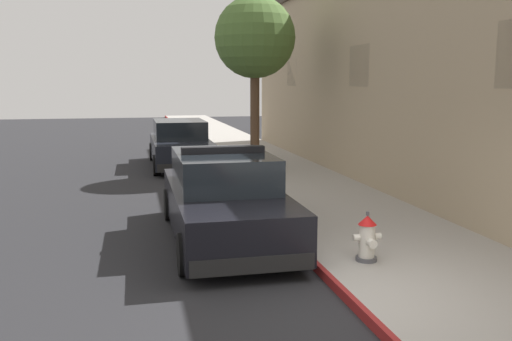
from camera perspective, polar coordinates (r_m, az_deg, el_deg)
The scene contains 8 objects.
ground_plane at distance 16.56m, azimuth -18.35°, elevation -1.45°, with size 29.19×60.00×0.20m, color #232326.
sidewalk_pavement at distance 17.00m, azimuth 2.16°, elevation -0.15°, with size 3.29×60.00×0.14m, color #9E9991.
curb_painted_edge at distance 16.65m, azimuth -3.45°, elevation -0.35°, with size 0.08×60.00×0.14m, color maroon.
storefront_building at distance 16.34m, azimuth 19.37°, elevation 9.81°, with size 5.55×22.94×6.27m.
police_cruiser at distance 9.81m, azimuth -3.35°, elevation -2.97°, with size 1.94×4.84×1.68m.
parked_car_silver_ahead at distance 18.70m, azimuth -7.92°, elevation 2.68°, with size 1.94×4.84×1.56m.
fire_hydrant at distance 8.43m, azimuth 11.49°, elevation -6.94°, with size 0.44×0.40×0.76m.
street_tree at distance 16.81m, azimuth -0.12°, elevation 13.57°, with size 2.43×2.43×5.23m.
Camera 1 is at (-2.65, -6.22, 2.79)m, focal length 38.40 mm.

